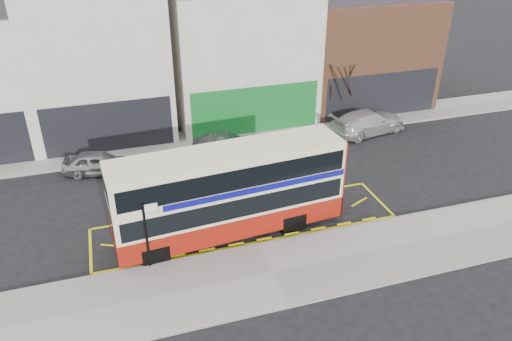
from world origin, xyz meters
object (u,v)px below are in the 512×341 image
object	(u,v)px
car_silver	(99,163)
street_tree_right	(341,70)
bus_stop_post	(147,228)
car_grey	(227,147)
double_decker_bus	(230,191)
car_white	(368,122)

from	to	relation	value
car_silver	street_tree_right	size ratio (longest dim) A/B	0.71
bus_stop_post	car_grey	size ratio (longest dim) A/B	0.75
car_grey	bus_stop_post	bearing A→B (deg)	164.07
car_silver	double_decker_bus	bearing A→B (deg)	-129.46
car_silver	bus_stop_post	bearing A→B (deg)	-154.81
car_grey	street_tree_right	bearing A→B (deg)	-55.93
car_silver	car_white	size ratio (longest dim) A/B	0.73
double_decker_bus	car_silver	distance (m)	9.44
car_silver	street_tree_right	world-z (taller)	street_tree_right
car_silver	car_white	xyz separation A→B (m)	(16.79, 0.42, 0.11)
car_silver	car_grey	world-z (taller)	car_grey
car_grey	car_white	world-z (taller)	car_white
car_grey	car_silver	bearing A→B (deg)	104.51
double_decker_bus	car_white	xyz separation A→B (m)	(11.28, 7.94, -1.40)
car_grey	street_tree_right	distance (m)	9.27
car_silver	car_grey	size ratio (longest dim) A/B	0.93
car_silver	car_white	bearing A→B (deg)	-74.27
car_white	street_tree_right	xyz separation A→B (m)	(-1.20, 2.07, 2.91)
car_grey	street_tree_right	xyz separation A→B (m)	(8.35, 2.70, 3.00)
double_decker_bus	street_tree_right	xyz separation A→B (m)	(10.08, 10.01, 1.51)
car_white	street_tree_right	bearing A→B (deg)	18.82
double_decker_bus	bus_stop_post	bearing A→B (deg)	-163.07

